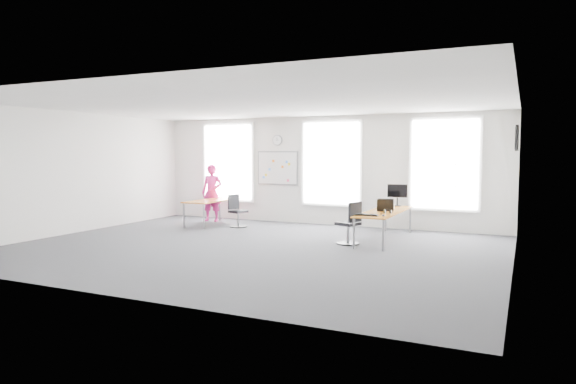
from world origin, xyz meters
The scene contains 24 objects.
floor centered at (0.00, 0.00, 0.00)m, with size 10.00×10.00×0.00m, color #28282C.
ceiling centered at (0.00, 0.00, 3.00)m, with size 10.00×10.00×0.00m, color silver.
wall_back centered at (0.00, 4.00, 1.50)m, with size 10.00×10.00×0.00m, color silver.
wall_front centered at (0.00, -4.00, 1.50)m, with size 10.00×10.00×0.00m, color silver.
wall_left centered at (-5.00, 0.00, 1.50)m, with size 10.00×10.00×0.00m, color silver.
wall_right centered at (5.00, 0.00, 1.50)m, with size 10.00×10.00×0.00m, color silver.
window_left centered at (-3.00, 3.97, 1.70)m, with size 1.60×0.06×2.20m, color white.
window_mid centered at (0.30, 3.97, 1.70)m, with size 1.60×0.06×2.20m, color white.
window_right centered at (3.30, 3.97, 1.70)m, with size 1.60×0.06×2.20m, color white.
desk_right centered at (2.27, 2.12, 0.63)m, with size 0.74×2.76×0.67m.
desk_left centered at (-2.73, 2.66, 0.63)m, with size 0.76×1.89×0.69m.
chair_right centered at (1.73, 1.26, 0.41)m, with size 0.55×0.54×0.93m.
chair_left centered at (-1.86, 2.53, 0.38)m, with size 0.49×0.49×0.87m.
person centered at (-3.12, 3.25, 0.83)m, with size 0.60×0.40×1.66m, color #C61E71.
whiteboard centered at (-1.35, 3.97, 1.55)m, with size 1.20×0.03×0.90m, color silver.
wall_clock centered at (-1.35, 3.97, 2.35)m, with size 0.30×0.30×0.04m, color gray.
tv centered at (4.95, 3.00, 2.30)m, with size 0.06×0.90×0.55m, color black.
keyboard centered at (2.15, 1.08, 0.68)m, with size 0.46×0.16×0.02m, color black.
mouse centered at (2.50, 1.08, 0.69)m, with size 0.06×0.10×0.04m, color black.
lens_cap centered at (2.36, 1.46, 0.68)m, with size 0.07×0.07×0.01m, color black.
headphones centered at (2.44, 1.66, 0.72)m, with size 0.17×0.09×0.10m.
laptop_sleeve centered at (2.31, 2.00, 0.81)m, with size 0.36×0.27×0.28m.
paper_stack centered at (2.22, 2.54, 0.72)m, with size 0.31×0.23×0.11m, color beige.
monitor centered at (2.28, 3.29, 1.00)m, with size 0.49×0.20×0.54m.
Camera 1 is at (5.15, -9.30, 1.98)m, focal length 32.00 mm.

